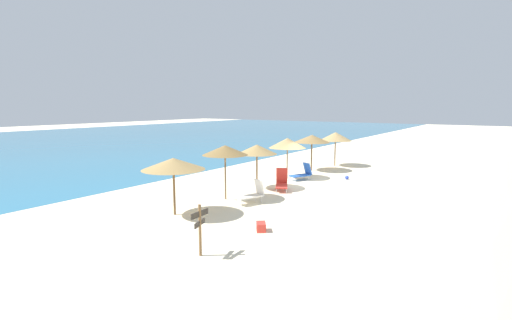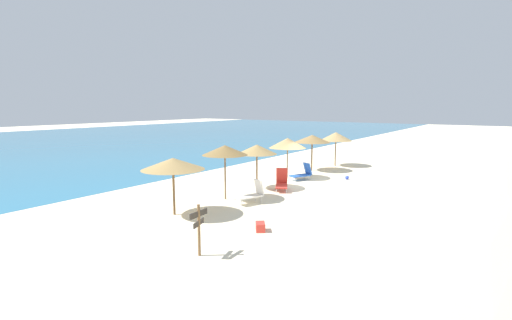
% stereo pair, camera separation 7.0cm
% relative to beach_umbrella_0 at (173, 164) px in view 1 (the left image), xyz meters
% --- Properties ---
extents(ground_plane, '(160.00, 160.00, 0.00)m').
position_rel_beach_umbrella_0_xyz_m(ground_plane, '(9.18, -1.68, -2.20)').
color(ground_plane, beige).
extents(sea_water, '(160.00, 56.01, 0.01)m').
position_rel_beach_umbrella_0_xyz_m(sea_water, '(9.18, 34.17, -2.20)').
color(sea_water, teal).
rests_on(sea_water, ground_plane).
extents(dune_ridge, '(50.72, 7.60, 2.23)m').
position_rel_beach_umbrella_0_xyz_m(dune_ridge, '(8.12, -11.37, -1.09)').
color(dune_ridge, beige).
rests_on(dune_ridge, ground_plane).
extents(beach_umbrella_0, '(2.67, 2.67, 2.45)m').
position_rel_beach_umbrella_0_xyz_m(beach_umbrella_0, '(0.00, 0.00, 0.00)').
color(beach_umbrella_0, brown).
rests_on(beach_umbrella_0, ground_plane).
extents(beach_umbrella_1, '(2.26, 2.26, 2.71)m').
position_rel_beach_umbrella_0_xyz_m(beach_umbrella_1, '(3.34, -0.10, 0.26)').
color(beach_umbrella_1, brown).
rests_on(beach_umbrella_1, ground_plane).
extents(beach_umbrella_2, '(2.26, 2.26, 2.48)m').
position_rel_beach_umbrella_0_xyz_m(beach_umbrella_2, '(6.29, 0.01, 0.01)').
color(beach_umbrella_2, brown).
rests_on(beach_umbrella_2, ground_plane).
extents(beach_umbrella_3, '(2.37, 2.37, 2.58)m').
position_rel_beach_umbrella_0_xyz_m(beach_umbrella_3, '(9.92, 0.12, 0.06)').
color(beach_umbrella_3, brown).
rests_on(beach_umbrella_3, ground_plane).
extents(beach_umbrella_4, '(2.56, 2.56, 2.56)m').
position_rel_beach_umbrella_0_xyz_m(beach_umbrella_4, '(13.41, 0.11, 0.08)').
color(beach_umbrella_4, brown).
rests_on(beach_umbrella_4, ground_plane).
extents(beach_umbrella_5, '(2.46, 2.46, 2.60)m').
position_rel_beach_umbrella_0_xyz_m(beach_umbrella_5, '(16.40, -0.43, 0.07)').
color(beach_umbrella_5, brown).
rests_on(beach_umbrella_5, ground_plane).
extents(lounge_chair_0, '(1.51, 0.99, 1.12)m').
position_rel_beach_umbrella_0_xyz_m(lounge_chair_0, '(3.42, -1.67, -1.73)').
color(lounge_chair_0, white).
rests_on(lounge_chair_0, ground_plane).
extents(lounge_chair_1, '(1.60, 1.28, 1.17)m').
position_rel_beach_umbrella_0_xyz_m(lounge_chair_1, '(6.76, -1.33, -1.77)').
color(lounge_chair_1, red).
rests_on(lounge_chair_1, ground_plane).
extents(lounge_chair_2, '(1.52, 1.13, 1.06)m').
position_rel_beach_umbrella_0_xyz_m(lounge_chair_2, '(9.94, -0.96, -1.78)').
color(lounge_chair_2, blue).
rests_on(lounge_chair_2, ground_plane).
extents(wooden_signpost, '(0.84, 0.26, 1.64)m').
position_rel_beach_umbrella_0_xyz_m(wooden_signpost, '(-2.74, -3.97, -1.22)').
color(wooden_signpost, brown).
rests_on(wooden_signpost, ground_plane).
extents(beach_ball, '(0.25, 0.25, 0.25)m').
position_rel_beach_umbrella_0_xyz_m(beach_ball, '(11.65, -3.23, -2.08)').
color(beach_ball, blue).
rests_on(beach_ball, ground_plane).
extents(cooler_box, '(0.63, 0.60, 0.31)m').
position_rel_beach_umbrella_0_xyz_m(cooler_box, '(0.30, -4.23, -2.04)').
color(cooler_box, red).
rests_on(cooler_box, ground_plane).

